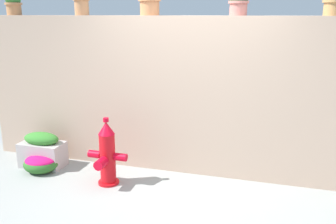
{
  "coord_description": "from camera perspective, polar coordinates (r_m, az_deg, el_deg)",
  "views": [
    {
      "loc": [
        1.03,
        -3.6,
        2.12
      ],
      "look_at": [
        -0.27,
        0.86,
        0.85
      ],
      "focal_mm": 39.01,
      "sensor_mm": 36.0,
      "label": 1
    }
  ],
  "objects": [
    {
      "name": "fire_hydrant",
      "position": [
        4.68,
        -9.5,
        -6.64
      ],
      "size": [
        0.52,
        0.41,
        0.88
      ],
      "color": "red",
      "rests_on": "ground"
    },
    {
      "name": "potted_plant_0",
      "position": [
        5.98,
        -23.05,
        15.72
      ],
      "size": [
        0.25,
        0.25,
        0.36
      ],
      "color": "tan",
      "rests_on": "stone_wall"
    },
    {
      "name": "flower_bush_left",
      "position": [
        5.37,
        -19.25,
        -7.51
      ],
      "size": [
        0.48,
        0.43,
        0.24
      ],
      "color": "#2D6425",
      "rests_on": "ground"
    },
    {
      "name": "planter_box",
      "position": [
        5.49,
        -19.03,
        -5.66
      ],
      "size": [
        0.62,
        0.33,
        0.5
      ],
      "color": "#ACA29F",
      "rests_on": "ground"
    },
    {
      "name": "ground_plane",
      "position": [
        4.3,
        0.28,
        -14.26
      ],
      "size": [
        24.0,
        24.0,
        0.0
      ],
      "primitive_type": "plane",
      "color": "gray"
    },
    {
      "name": "stone_wall",
      "position": [
        4.89,
        3.71,
        2.5
      ],
      "size": [
        6.01,
        0.36,
        2.09
      ],
      "primitive_type": "cube",
      "color": "tan",
      "rests_on": "ground"
    }
  ]
}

